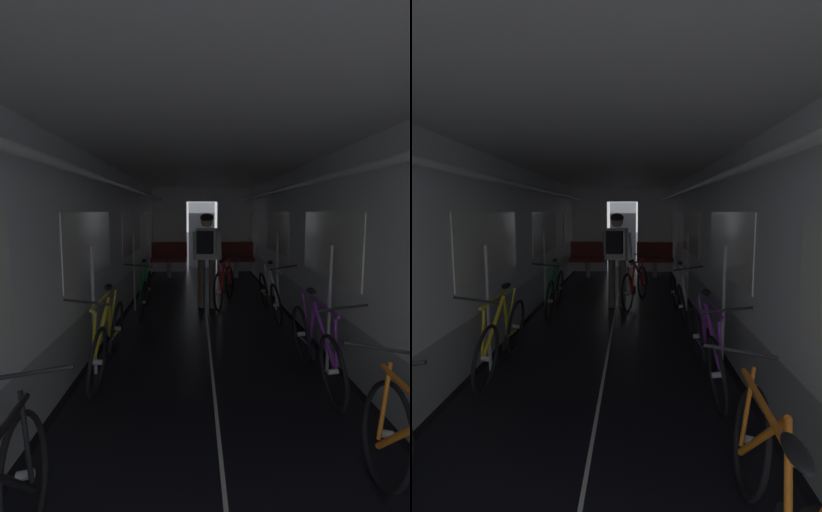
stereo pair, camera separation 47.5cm
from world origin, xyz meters
TOP-DOWN VIEW (x-y plane):
  - train_car_shell at (-0.00, 3.60)m, footprint 3.14×12.34m
  - bench_seat_far_left at (-0.90, 8.07)m, footprint 0.98×0.51m
  - bench_seat_far_right at (0.90, 8.07)m, footprint 0.98×0.51m
  - bicycle_yellow at (-1.14, 2.14)m, footprint 0.44×1.69m
  - bicycle_green at (-1.05, 4.48)m, footprint 0.44×1.69m
  - bicycle_purple at (1.06, 1.87)m, footprint 0.44×1.69m
  - bicycle_white at (1.06, 4.26)m, footprint 0.44×1.69m
  - person_cyclist_aisle at (0.02, 4.85)m, footprint 0.56×0.44m
  - bicycle_red_in_aisle at (0.36, 5.11)m, footprint 0.66×1.64m

SIDE VIEW (x-z plane):
  - bicycle_white at x=1.06m, z-range -0.10..0.86m
  - bicycle_yellow at x=-1.14m, z-range -0.10..0.86m
  - bicycle_purple at x=1.06m, z-range -0.10..0.86m
  - bicycle_green at x=-1.05m, z-range -0.09..0.86m
  - bicycle_red_in_aisle at x=0.36m, z-range -0.09..0.86m
  - bench_seat_far_left at x=-0.90m, z-range 0.09..1.04m
  - bench_seat_far_right at x=0.90m, z-range 0.09..1.04m
  - person_cyclist_aisle at x=0.02m, z-range 0.21..1.94m
  - train_car_shell at x=0.00m, z-range 0.41..2.98m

